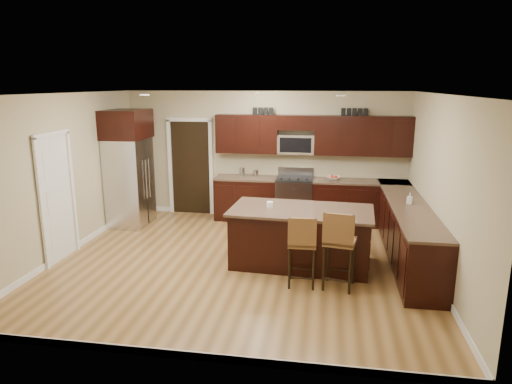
% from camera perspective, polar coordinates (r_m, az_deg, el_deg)
% --- Properties ---
extents(floor, '(6.00, 6.00, 0.00)m').
position_cam_1_polar(floor, '(7.55, -1.91, -8.77)').
color(floor, olive).
rests_on(floor, ground).
extents(ceiling, '(6.00, 6.00, 0.00)m').
position_cam_1_polar(ceiling, '(6.99, -2.09, 12.17)').
color(ceiling, silver).
rests_on(ceiling, wall_back).
extents(wall_back, '(6.00, 0.00, 6.00)m').
position_cam_1_polar(wall_back, '(9.82, 1.08, 4.63)').
color(wall_back, tan).
rests_on(wall_back, floor).
extents(wall_left, '(0.00, 5.50, 5.50)m').
position_cam_1_polar(wall_left, '(8.26, -22.89, 1.88)').
color(wall_left, tan).
rests_on(wall_left, floor).
extents(wall_right, '(0.00, 5.50, 5.50)m').
position_cam_1_polar(wall_right, '(7.21, 22.09, 0.41)').
color(wall_right, tan).
rests_on(wall_right, floor).
extents(base_cabinets, '(4.02, 3.96, 0.92)m').
position_cam_1_polar(base_cabinets, '(8.66, 12.39, -2.92)').
color(base_cabinets, black).
rests_on(base_cabinets, floor).
extents(upper_cabinets, '(4.00, 0.33, 0.80)m').
position_cam_1_polar(upper_cabinets, '(9.50, 7.24, 7.21)').
color(upper_cabinets, black).
rests_on(upper_cabinets, wall_back).
extents(range, '(0.76, 0.64, 1.11)m').
position_cam_1_polar(range, '(9.63, 4.82, -0.92)').
color(range, silver).
rests_on(range, floor).
extents(microwave, '(0.76, 0.31, 0.40)m').
position_cam_1_polar(microwave, '(9.57, 5.03, 5.98)').
color(microwave, silver).
rests_on(microwave, upper_cabinets).
extents(doorway, '(0.85, 0.03, 2.06)m').
position_cam_1_polar(doorway, '(10.22, -8.15, 3.02)').
color(doorway, black).
rests_on(doorway, floor).
extents(pantry_door, '(0.03, 0.80, 2.04)m').
position_cam_1_polar(pantry_door, '(8.07, -23.66, -0.84)').
color(pantry_door, white).
rests_on(pantry_door, floor).
extents(letter_decor, '(2.20, 0.03, 0.15)m').
position_cam_1_polar(letter_decor, '(9.47, 6.45, 9.97)').
color(letter_decor, black).
rests_on(letter_decor, upper_cabinets).
extents(island, '(2.30, 1.30, 0.92)m').
position_cam_1_polar(island, '(7.38, 5.60, -5.82)').
color(island, black).
rests_on(island, floor).
extents(stool_mid, '(0.41, 0.41, 1.06)m').
position_cam_1_polar(stool_mid, '(6.50, 5.79, -6.35)').
color(stool_mid, brown).
rests_on(stool_mid, floor).
extents(stool_right, '(0.49, 0.49, 1.14)m').
position_cam_1_polar(stool_right, '(6.47, 10.36, -6.08)').
color(stool_right, brown).
rests_on(stool_right, floor).
extents(refrigerator, '(0.79, 0.95, 2.35)m').
position_cam_1_polar(refrigerator, '(9.56, -15.61, 3.03)').
color(refrigerator, silver).
rests_on(refrigerator, floor).
extents(floor_mat, '(1.08, 0.80, 0.01)m').
position_cam_1_polar(floor_mat, '(8.97, 8.09, -5.20)').
color(floor_mat, brown).
rests_on(floor_mat, floor).
extents(fruit_bowl, '(0.31, 0.31, 0.07)m').
position_cam_1_polar(fruit_bowl, '(9.50, 9.64, 1.72)').
color(fruit_bowl, silver).
rests_on(fruit_bowl, base_cabinets).
extents(soap_bottle, '(0.10, 0.11, 0.18)m').
position_cam_1_polar(soap_bottle, '(7.91, 18.66, -0.77)').
color(soap_bottle, '#B2B2B2').
rests_on(soap_bottle, base_cabinets).
extents(canister_tall, '(0.12, 0.12, 0.20)m').
position_cam_1_polar(canister_tall, '(9.66, -1.73, 2.47)').
color(canister_tall, silver).
rests_on(canister_tall, base_cabinets).
extents(canister_short, '(0.11, 0.11, 0.16)m').
position_cam_1_polar(canister_short, '(9.61, 0.00, 2.30)').
color(canister_short, silver).
rests_on(canister_short, base_cabinets).
extents(island_jar, '(0.10, 0.10, 0.10)m').
position_cam_1_polar(island_jar, '(7.26, 1.76, -1.61)').
color(island_jar, white).
rests_on(island_jar, island).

